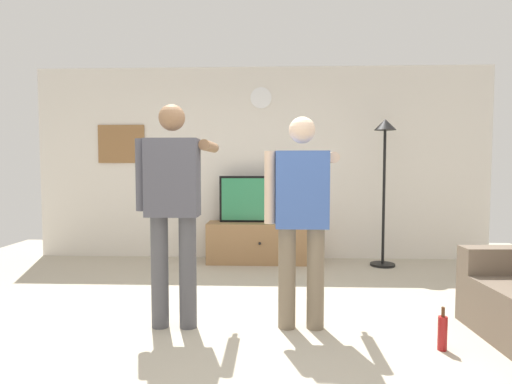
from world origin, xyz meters
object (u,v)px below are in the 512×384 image
Objects in this scene: tv_stand at (260,242)px; person_standing_nearer_lamp at (173,201)px; beverage_bottle at (442,333)px; floor_lamp at (384,161)px; person_standing_nearer_couch at (302,210)px; television at (260,199)px; framed_picture at (121,144)px; wall_clock at (261,98)px.

tv_stand is 2.52m from person_standing_nearer_lamp.
beverage_bottle is at bearing -10.35° from person_standing_nearer_lamp.
floor_lamp is 1.13× the size of person_standing_nearer_couch.
television is 2.15m from framed_picture.
floor_lamp is at bearing -6.68° from framed_picture.
person_standing_nearer_couch is at bearing 1.21° from person_standing_nearer_lamp.
floor_lamp reaches higher than tv_stand.
wall_clock reaches higher than tv_stand.
tv_stand is 0.84× the size of person_standing_nearer_couch.
framed_picture is 0.37× the size of person_standing_nearer_lamp.
wall_clock is at bearing -0.14° from framed_picture.
wall_clock is 2.96m from person_standing_nearer_lamp.
beverage_bottle is (3.38, -2.99, -1.50)m from framed_picture.
framed_picture is 3.01m from person_standing_nearer_lamp.
wall_clock is 0.94× the size of beverage_bottle.
floor_lamp is 2.52m from person_standing_nearer_couch.
wall_clock reaches higher than floor_lamp.
tv_stand is 0.79× the size of person_standing_nearer_lamp.
television is 1.42m from wall_clock.
framed_picture is at bearing 138.57° from beverage_bottle.
wall_clock reaches higher than television.
framed_picture is (-2.00, 0.30, 1.35)m from tv_stand.
tv_stand is at bearing -90.00° from television.
person_standing_nearer_couch is at bearing 158.35° from beverage_bottle.
person_standing_nearer_couch is (1.03, 0.02, -0.06)m from person_standing_nearer_lamp.
floor_lamp reaches higher than person_standing_nearer_lamp.
beverage_bottle is at bearing -62.71° from tv_stand.
beverage_bottle is at bearing -21.65° from person_standing_nearer_couch.
wall_clock is 2.93m from person_standing_nearer_couch.
floor_lamp is 6.12× the size of beverage_bottle.
person_standing_nearer_lamp reaches higher than person_standing_nearer_couch.
beverage_bottle is (1.39, -2.98, -2.14)m from wall_clock.
person_standing_nearer_lamp reaches higher than television.
tv_stand is 2.43m from framed_picture.
television is at bearing 173.83° from floor_lamp.
person_standing_nearer_couch is at bearing -80.20° from television.
framed_picture is 0.39× the size of person_standing_nearer_couch.
wall_clock is 0.16× the size of person_standing_nearer_lamp.
tv_stand is 0.75× the size of floor_lamp.
person_standing_nearer_lamp is (-0.63, -2.61, -1.24)m from wall_clock.
person_standing_nearer_couch reaches higher than tv_stand.
wall_clock is at bearing 90.00° from tv_stand.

